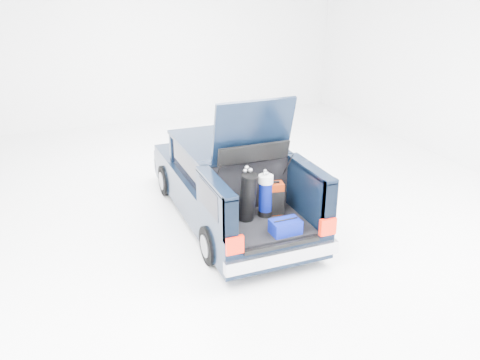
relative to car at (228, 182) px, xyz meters
name	(u,v)px	position (x,y,z in m)	size (l,w,h in m)	color
ground	(230,217)	(0.00, -0.11, -0.67)	(14.00, 14.00, 0.00)	white
car	(228,182)	(0.00, 0.00, 0.00)	(1.87, 4.65, 2.47)	black
red_suitcase	(273,199)	(0.27, -1.33, 0.19)	(0.37, 0.28, 0.56)	#721B03
black_golf_bag	(248,197)	(-0.20, -1.43, 0.33)	(0.28, 0.39, 0.90)	black
blue_golf_bag	(266,195)	(0.14, -1.35, 0.28)	(0.25, 0.25, 0.77)	black
blue_duffel	(285,227)	(0.17, -2.01, 0.03)	(0.45, 0.30, 0.23)	#040D64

